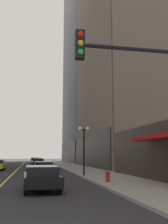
{
  "coord_description": "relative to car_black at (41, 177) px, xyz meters",
  "views": [
    {
      "loc": [
        1.9,
        -5.17,
        1.92
      ],
      "look_at": [
        7.82,
        25.25,
        6.98
      ],
      "focal_mm": 42.17,
      "sensor_mm": 36.0,
      "label": 1
    }
  ],
  "objects": [
    {
      "name": "car_navy",
      "position": [
        0.53,
        30.41,
        -0.0
      ],
      "size": [
        1.92,
        4.14,
        1.32
      ],
      "color": "#141E4C",
      "rests_on": "ground"
    },
    {
      "name": "lane_centre_stripe",
      "position": [
        -2.42,
        25.17,
        -0.72
      ],
      "size": [
        0.16,
        70.0,
        0.01
      ],
      "primitive_type": "cube",
      "color": "#E5D64C",
      "rests_on": "ground"
    },
    {
      "name": "car_silver",
      "position": [
        0.45,
        38.92,
        -0.0
      ],
      "size": [
        1.93,
        4.13,
        1.32
      ],
      "color": "#B7B7BC",
      "rests_on": "ground"
    },
    {
      "name": "car_black",
      "position": [
        0.0,
        0.0,
        0.0
      ],
      "size": [
        2.02,
        4.73,
        1.32
      ],
      "color": "black",
      "rests_on": "ground"
    },
    {
      "name": "sidewalk_right",
      "position": [
        5.83,
        25.17,
        -0.65
      ],
      "size": [
        4.5,
        78.0,
        0.15
      ],
      "primitive_type": "cube",
      "color": "#9E9991",
      "rests_on": "ground"
    },
    {
      "name": "street_lamp_right_mid",
      "position": [
        3.98,
        8.18,
        2.54
      ],
      "size": [
        1.06,
        0.36,
        4.43
      ],
      "color": "black",
      "rests_on": "ground"
    },
    {
      "name": "storefront_awning_right",
      "position": [
        7.28,
        0.3,
        2.27
      ],
      "size": [
        1.6,
        5.55,
        3.12
      ],
      "color": "#B21414",
      "rests_on": "ground"
    },
    {
      "name": "car_white",
      "position": [
        0.01,
        48.22,
        -0.0
      ],
      "size": [
        1.85,
        4.12,
        1.32
      ],
      "color": "silver",
      "rests_on": "ground"
    },
    {
      "name": "traffic_light_near_right",
      "position": [
        2.93,
        -7.63,
        3.02
      ],
      "size": [
        3.43,
        0.35,
        5.65
      ],
      "color": "black",
      "rests_on": "ground"
    },
    {
      "name": "car_red",
      "position": [
        0.49,
        9.82,
        -0.0
      ],
      "size": [
        1.85,
        4.83,
        1.32
      ],
      "color": "#B21919",
      "rests_on": "ground"
    },
    {
      "name": "building_right_far",
      "position": [
        15.3,
        50.17,
        26.15
      ],
      "size": [
        14.62,
        26.0,
        53.88
      ],
      "color": "gray",
      "rests_on": "ground"
    },
    {
      "name": "fire_hydrant_right",
      "position": [
        4.48,
        2.41,
        -0.32
      ],
      "size": [
        0.28,
        0.28,
        0.8
      ],
      "primitive_type": "cylinder",
      "color": "red",
      "rests_on": "ground"
    },
    {
      "name": "ground_plane",
      "position": [
        -2.42,
        25.17,
        -0.72
      ],
      "size": [
        200.0,
        200.0,
        0.0
      ],
      "primitive_type": "plane",
      "color": "#2D2D30"
    }
  ]
}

